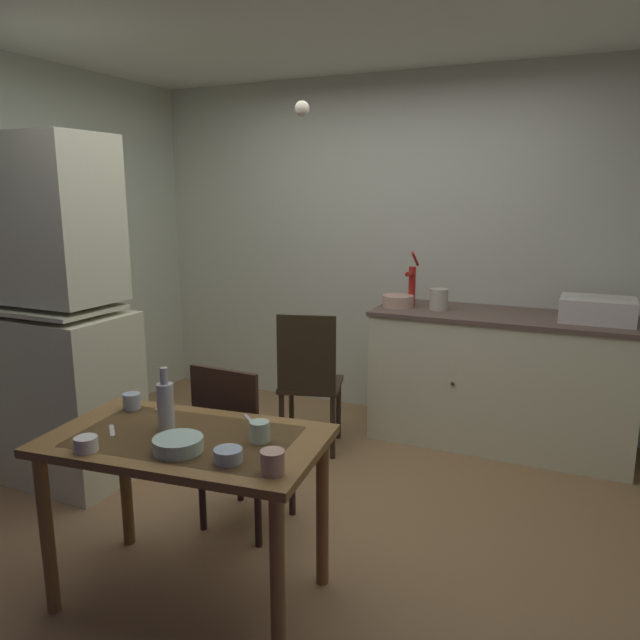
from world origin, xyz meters
The scene contains 23 objects.
ground_plane centered at (0.00, 0.00, 0.00)m, with size 5.05×5.05×0.00m, color #8F6C48.
wall_back centered at (0.00, 1.79, 1.29)m, with size 4.15×0.10×2.58m, color beige.
wall_left centered at (-2.08, 0.00, 1.29)m, with size 0.10×3.58×2.58m, color beige.
hutch_cabinet centered at (-1.52, -0.18, 0.95)m, with size 0.97×0.56×2.04m.
counter_cabinet centered at (0.88, 1.42, 0.46)m, with size 1.73×0.64×0.92m.
sink_basin centered at (1.45, 1.42, 1.00)m, with size 0.44×0.34×0.15m.
hand_pump centered at (0.23, 1.47, 1.09)m, with size 0.05×0.27×0.39m.
mixing_bowl_counter centered at (0.16, 1.37, 0.96)m, with size 0.22×0.22×0.08m, color tan.
stoneware_crock centered at (0.45, 1.39, 0.99)m, with size 0.12×0.12×0.15m, color beige.
dining_table centered at (-0.06, -0.81, 0.63)m, with size 1.20×0.77×0.74m.
chair_far_side centered at (-0.15, -0.26, 0.48)m, with size 0.42×0.42×0.89m.
chair_by_counter centered at (-0.25, 0.76, 0.51)m, with size 0.50×0.50×0.96m.
serving_bowl_wide centered at (0.24, -0.94, 0.76)m, with size 0.11×0.11×0.05m, color #9EB2C6.
soup_bowl_small centered at (0.01, -0.94, 0.77)m, with size 0.19×0.19×0.06m, color #ADD1C1.
mug_dark centered at (0.43, -0.95, 0.78)m, with size 0.09×0.09×0.09m, color tan.
teacup_cream centered at (-0.48, -0.65, 0.78)m, with size 0.08×0.08×0.07m, color #9EB2C6.
mug_tall centered at (0.25, -0.73, 0.78)m, with size 0.08×0.08×0.08m, color #ADD1C1.
teacup_mint centered at (-0.32, -1.09, 0.77)m, with size 0.09×0.09×0.06m, color white.
glass_bottle centered at (-0.17, -0.79, 0.85)m, with size 0.07×0.07×0.27m.
table_knife centered at (0.10, -0.56, 0.74)m, with size 0.17×0.02×0.01m, color silver.
teaspoon_near_bowl centered at (-0.37, -0.90, 0.74)m, with size 0.13×0.02×0.01m, color beige.
teaspoon_by_cup centered at (-0.31, -0.64, 0.74)m, with size 0.13×0.02×0.01m, color beige.
pendant_bulb centered at (-0.08, 0.34, 2.16)m, with size 0.08×0.08×0.08m, color #F9EFCC.
Camera 1 is at (1.41, -2.69, 1.72)m, focal length 33.86 mm.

